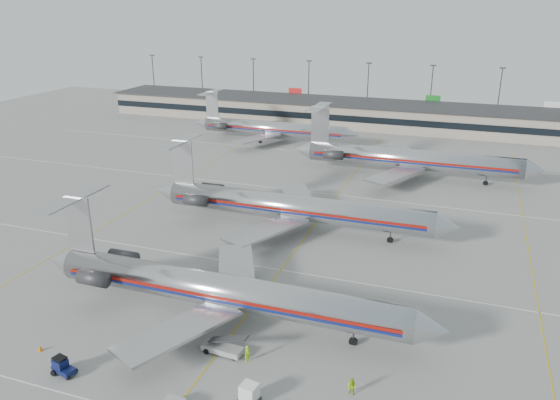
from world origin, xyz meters
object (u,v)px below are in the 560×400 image
at_px(jet_foreground, 218,289).
at_px(uld_container, 249,393).
at_px(jet_second_row, 290,206).
at_px(belt_loader, 223,348).

xyz_separation_m(jet_foreground, uld_container, (8.05, -11.07, -2.57)).
distance_m(jet_foreground, uld_container, 13.92).
height_order(jet_second_row, uld_container, jet_second_row).
bearing_deg(jet_foreground, belt_loader, -61.29).
xyz_separation_m(uld_container, belt_loader, (-4.96, 5.44, -0.22)).
relative_size(jet_foreground, jet_second_row, 0.98).
xyz_separation_m(jet_second_row, belt_loader, (3.76, -31.29, -2.87)).
bearing_deg(jet_foreground, uld_container, -53.97).
distance_m(jet_foreground, belt_loader, 7.00).
relative_size(uld_container, belt_loader, 0.39).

